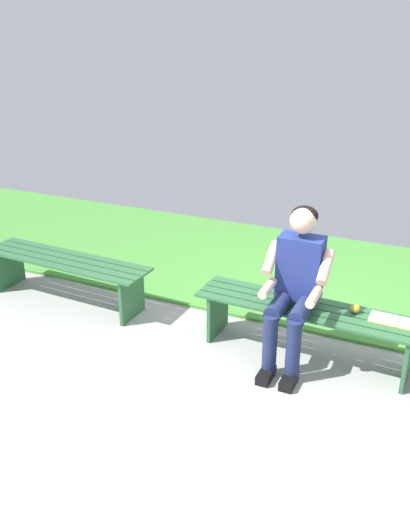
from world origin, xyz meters
The scene contains 7 objects.
ground_plane centered at (1.17, 1.00, -0.02)m, with size 10.00×7.00×0.04m, color #9E9E99.
grass_strip centered at (1.17, -1.54, 0.01)m, with size 9.00×2.37×0.03m, color #478C38.
bench_near centered at (0.00, 0.00, 0.34)m, with size 1.82×0.48×0.44m.
bench_far centered at (2.34, 0.00, 0.34)m, with size 1.74×0.48×0.44m.
person_seated centered at (0.09, 0.10, 0.68)m, with size 0.50×0.69×1.25m.
apple centered at (-0.35, -0.06, 0.48)m, with size 0.07×0.07×0.07m, color gold.
book_open centered at (-0.67, -0.03, 0.45)m, with size 0.42×0.18×0.02m.
Camera 1 is at (-0.87, 3.87, 2.51)m, focal length 39.35 mm.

